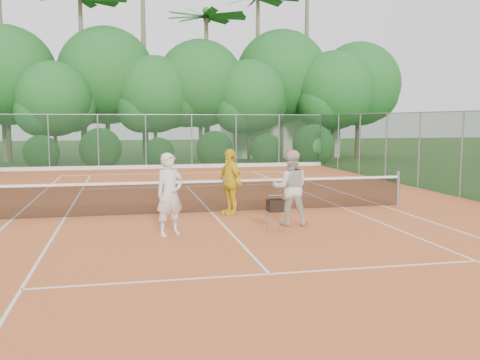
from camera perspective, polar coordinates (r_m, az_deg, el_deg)
name	(u,v)px	position (r m, az deg, el deg)	size (l,w,h in m)	color
ground	(212,213)	(15.65, -3.05, -3.58)	(120.00, 120.00, 0.00)	#254719
clay_court	(212,213)	(15.65, -3.05, -3.54)	(18.00, 36.00, 0.02)	#C8622E
club_building	(278,136)	(40.88, 4.09, 4.69)	(8.00, 5.00, 3.00)	beige
tennis_net	(211,195)	(15.57, -3.06, -1.65)	(11.97, 0.10, 1.10)	gray
player_white	(170,194)	(12.57, -7.49, -1.52)	(0.71, 0.46, 1.94)	silver
player_center_grp	(290,188)	(13.73, 5.39, -0.82)	(1.07, 0.91, 1.96)	beige
player_yellow	(230,182)	(15.21, -1.07, -0.20)	(1.10, 0.46, 1.88)	yellow
ball_hopper	(275,206)	(12.92, 3.77, -2.81)	(0.34, 0.34, 0.79)	gray
stray_ball_a	(115,176)	(26.32, -13.19, 0.44)	(0.07, 0.07, 0.07)	#CDD732
stray_ball_b	(180,175)	(26.03, -6.41, 0.50)	(0.07, 0.07, 0.07)	gold
stray_ball_c	(264,177)	(24.98, 2.61, 0.29)	(0.07, 0.07, 0.07)	#E1EE37
court_markings	(212,213)	(15.65, -3.05, -3.49)	(11.03, 23.83, 0.01)	white
fence_back	(169,141)	(30.35, -7.58, 4.10)	(18.07, 0.07, 3.00)	#19381E
tropical_treeline	(184,83)	(35.74, -6.03, 10.22)	(32.10, 8.49, 15.03)	brown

